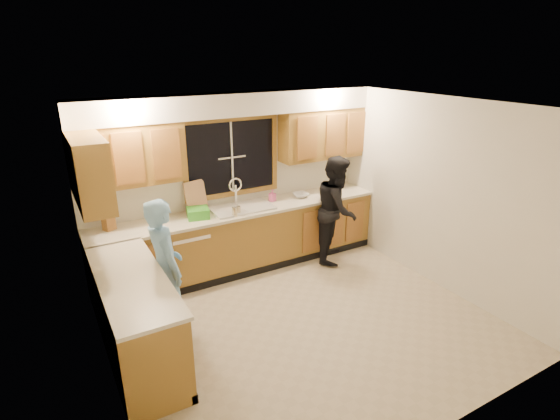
# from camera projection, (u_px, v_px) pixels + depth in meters

# --- Properties ---
(floor) EXTENTS (4.20, 4.20, 0.00)m
(floor) POSITION_uv_depth(u_px,v_px,m) (302.00, 322.00, 5.16)
(floor) COLOR #BAAB8F
(floor) RESTS_ON ground
(ceiling) EXTENTS (4.20, 4.20, 0.00)m
(ceiling) POSITION_uv_depth(u_px,v_px,m) (306.00, 107.00, 4.29)
(ceiling) COLOR silver
(wall_back) EXTENTS (4.20, 0.00, 4.20)m
(wall_back) POSITION_uv_depth(u_px,v_px,m) (232.00, 181.00, 6.27)
(wall_back) COLOR silver
(wall_back) RESTS_ON ground
(wall_left) EXTENTS (0.00, 3.80, 3.80)m
(wall_left) POSITION_uv_depth(u_px,v_px,m) (98.00, 270.00, 3.75)
(wall_left) COLOR silver
(wall_left) RESTS_ON ground
(wall_right) EXTENTS (0.00, 3.80, 3.80)m
(wall_right) POSITION_uv_depth(u_px,v_px,m) (439.00, 194.00, 5.70)
(wall_right) COLOR silver
(wall_right) RESTS_ON ground
(base_cabinets_back) EXTENTS (4.20, 0.60, 0.88)m
(base_cabinets_back) POSITION_uv_depth(u_px,v_px,m) (243.00, 240.00, 6.31)
(base_cabinets_back) COLOR olive
(base_cabinets_back) RESTS_ON ground
(base_cabinets_left) EXTENTS (0.60, 1.90, 0.88)m
(base_cabinets_left) POSITION_uv_depth(u_px,v_px,m) (135.00, 319.00, 4.45)
(base_cabinets_left) COLOR olive
(base_cabinets_left) RESTS_ON ground
(countertop_back) EXTENTS (4.20, 0.63, 0.04)m
(countertop_back) POSITION_uv_depth(u_px,v_px,m) (242.00, 210.00, 6.14)
(countertop_back) COLOR beige
(countertop_back) RESTS_ON base_cabinets_back
(countertop_left) EXTENTS (0.63, 1.90, 0.04)m
(countertop_left) POSITION_uv_depth(u_px,v_px,m) (131.00, 279.00, 4.30)
(countertop_left) COLOR beige
(countertop_left) RESTS_ON base_cabinets_left
(upper_cabinets_left) EXTENTS (1.35, 0.33, 0.75)m
(upper_cabinets_left) POSITION_uv_depth(u_px,v_px,m) (128.00, 155.00, 5.28)
(upper_cabinets_left) COLOR olive
(upper_cabinets_left) RESTS_ON wall_back
(upper_cabinets_right) EXTENTS (1.35, 0.33, 0.75)m
(upper_cabinets_right) POSITION_uv_depth(u_px,v_px,m) (322.00, 134.00, 6.60)
(upper_cabinets_right) COLOR olive
(upper_cabinets_right) RESTS_ON wall_back
(upper_cabinets_return) EXTENTS (0.33, 0.90, 0.75)m
(upper_cabinets_return) POSITION_uv_depth(u_px,v_px,m) (90.00, 173.00, 4.54)
(upper_cabinets_return) COLOR olive
(upper_cabinets_return) RESTS_ON wall_left
(soffit) EXTENTS (4.20, 0.35, 0.30)m
(soffit) POSITION_uv_depth(u_px,v_px,m) (235.00, 104.00, 5.75)
(soffit) COLOR white
(soffit) RESTS_ON wall_back
(window_frame) EXTENTS (1.44, 0.03, 1.14)m
(window_frame) POSITION_uv_depth(u_px,v_px,m) (232.00, 157.00, 6.14)
(window_frame) COLOR black
(window_frame) RESTS_ON wall_back
(sink) EXTENTS (0.86, 0.52, 0.57)m
(sink) POSITION_uv_depth(u_px,v_px,m) (242.00, 212.00, 6.16)
(sink) COLOR silver
(sink) RESTS_ON countertop_back
(dishwasher) EXTENTS (0.60, 0.56, 0.82)m
(dishwasher) POSITION_uv_depth(u_px,v_px,m) (186.00, 255.00, 5.92)
(dishwasher) COLOR silver
(dishwasher) RESTS_ON floor
(stove) EXTENTS (0.58, 0.75, 0.90)m
(stove) POSITION_uv_depth(u_px,v_px,m) (149.00, 350.00, 3.99)
(stove) COLOR silver
(stove) RESTS_ON floor
(man) EXTENTS (0.44, 0.62, 1.60)m
(man) POSITION_uv_depth(u_px,v_px,m) (165.00, 269.00, 4.72)
(man) COLOR #7CB8EB
(man) RESTS_ON floor
(woman) EXTENTS (0.97, 0.98, 1.60)m
(woman) POSITION_uv_depth(u_px,v_px,m) (337.00, 209.00, 6.47)
(woman) COLOR black
(woman) RESTS_ON floor
(knife_block) EXTENTS (0.17, 0.16, 0.24)m
(knife_block) POSITION_uv_depth(u_px,v_px,m) (108.00, 221.00, 5.39)
(knife_block) COLOR #A2682C
(knife_block) RESTS_ON countertop_back
(cutting_board) EXTENTS (0.34, 0.20, 0.43)m
(cutting_board) POSITION_uv_depth(u_px,v_px,m) (196.00, 196.00, 5.97)
(cutting_board) COLOR tan
(cutting_board) RESTS_ON countertop_back
(dish_crate) EXTENTS (0.33, 0.32, 0.13)m
(dish_crate) POSITION_uv_depth(u_px,v_px,m) (198.00, 213.00, 5.80)
(dish_crate) COLOR green
(dish_crate) RESTS_ON countertop_back
(soap_bottle) EXTENTS (0.10, 0.10, 0.18)m
(soap_bottle) POSITION_uv_depth(u_px,v_px,m) (272.00, 195.00, 6.42)
(soap_bottle) COLOR #DF5494
(soap_bottle) RESTS_ON countertop_back
(bowl) EXTENTS (0.27, 0.27, 0.06)m
(bowl) POSITION_uv_depth(u_px,v_px,m) (301.00, 195.00, 6.62)
(bowl) COLOR silver
(bowl) RESTS_ON countertop_back
(can_left) EXTENTS (0.08, 0.08, 0.13)m
(can_left) POSITION_uv_depth(u_px,v_px,m) (235.00, 212.00, 5.83)
(can_left) COLOR beige
(can_left) RESTS_ON countertop_back
(can_right) EXTENTS (0.06, 0.06, 0.11)m
(can_right) POSITION_uv_depth(u_px,v_px,m) (238.00, 210.00, 5.93)
(can_right) COLOR beige
(can_right) RESTS_ON countertop_back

